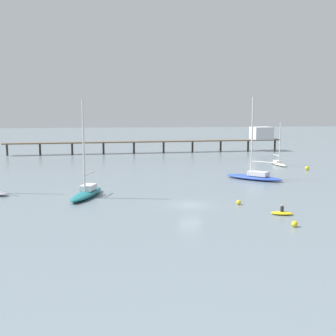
# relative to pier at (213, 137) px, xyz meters

# --- Properties ---
(ground_plane) EXTENTS (400.00, 400.00, 0.00)m
(ground_plane) POSITION_rel_pier_xyz_m (-16.84, -59.98, -3.80)
(ground_plane) COLOR slate
(pier) EXTENTS (69.93, 8.11, 6.28)m
(pier) POSITION_rel_pier_xyz_m (0.00, 0.00, 0.00)
(pier) COLOR brown
(pier) RESTS_ON ground_plane
(sailboat_cream) EXTENTS (1.98, 6.45, 8.47)m
(sailboat_cream) POSITION_rel_pier_xyz_m (6.68, -27.59, -3.24)
(sailboat_cream) COLOR beige
(sailboat_cream) RESTS_ON ground_plane
(sailboat_teal) EXTENTS (4.85, 9.20, 12.28)m
(sailboat_teal) POSITION_rel_pier_xyz_m (-29.15, -53.87, -3.08)
(sailboat_teal) COLOR #1E727A
(sailboat_teal) RESTS_ON ground_plane
(sailboat_blue) EXTENTS (8.77, 8.38, 12.95)m
(sailboat_blue) POSITION_rel_pier_xyz_m (-3.60, -43.72, -3.12)
(sailboat_blue) COLOR #2D4CB7
(sailboat_blue) RESTS_ON ground_plane
(dinghy_yellow) EXTENTS (2.51, 1.70, 1.14)m
(dinghy_yellow) POSITION_rel_pier_xyz_m (-7.97, -65.76, -3.57)
(dinghy_yellow) COLOR yellow
(dinghy_yellow) RESTS_ON ground_plane
(mooring_buoy_inner) EXTENTS (0.60, 0.60, 0.60)m
(mooring_buoy_inner) POSITION_rel_pier_xyz_m (-8.58, -70.41, -3.50)
(mooring_buoy_inner) COLOR yellow
(mooring_buoy_inner) RESTS_ON ground_plane
(mooring_buoy_mid) EXTENTS (0.54, 0.54, 0.54)m
(mooring_buoy_mid) POSITION_rel_pier_xyz_m (-11.15, -60.48, -3.52)
(mooring_buoy_mid) COLOR yellow
(mooring_buoy_mid) RESTS_ON ground_plane
(mooring_buoy_outer) EXTENTS (0.73, 0.73, 0.73)m
(mooring_buoy_outer) POSITION_rel_pier_xyz_m (9.36, -34.71, -3.43)
(mooring_buoy_outer) COLOR yellow
(mooring_buoy_outer) RESTS_ON ground_plane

